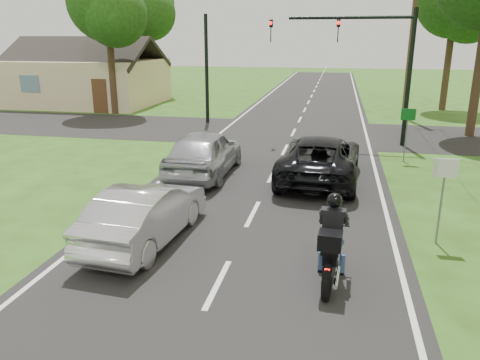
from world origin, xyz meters
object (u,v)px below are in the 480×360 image
motorcycle_rider (331,248)px  silver_sedan (146,214)px  dark_suv (320,158)px  sign_white (444,180)px  sign_green (408,122)px  silver_suv (204,152)px  traffic_signal (368,52)px  utility_pole_far (412,32)px

motorcycle_rider → silver_sedan: (-4.42, 1.09, -0.03)m
dark_suv → silver_sedan: bearing=60.2°
sign_white → sign_green: 8.00m
sign_white → sign_green: bearing=88.6°
silver_suv → traffic_signal: (5.74, 6.50, 3.29)m
silver_sedan → sign_white: size_ratio=2.03×
traffic_signal → sign_white: bearing=-83.0°
motorcycle_rider → traffic_signal: traffic_signal is taller
dark_suv → traffic_signal: 7.25m
silver_sedan → sign_white: sign_white is taller
motorcycle_rider → traffic_signal: size_ratio=0.35×
dark_suv → sign_green: sign_green is taller
motorcycle_rider → sign_green: sign_green is taller
motorcycle_rider → silver_suv: size_ratio=0.45×
silver_suv → silver_sedan: bearing=92.2°
motorcycle_rider → silver_suv: motorcycle_rider is taller
motorcycle_rider → silver_sedan: 4.55m
silver_suv → dark_suv: bearing=-175.8°
traffic_signal → utility_pole_far: size_ratio=0.64×
silver_sedan → silver_suv: bearing=-83.8°
motorcycle_rider → utility_pole_far: utility_pole_far is taller
dark_suv → sign_green: 4.60m
motorcycle_rider → sign_white: 3.55m
motorcycle_rider → traffic_signal: (1.13, 13.41, 3.39)m
motorcycle_rider → dark_suv: (-0.52, 7.19, 0.03)m
motorcycle_rider → utility_pole_far: 22.20m
sign_green → dark_suv: bearing=-135.0°
silver_sedan → traffic_signal: size_ratio=0.68×
traffic_signal → sign_green: bearing=-62.6°
dark_suv → sign_green: size_ratio=2.61×
utility_pole_far → dark_suv: bearing=-107.6°
sign_green → motorcycle_rider: bearing=-104.5°
silver_suv → utility_pole_far: utility_pole_far is taller
utility_pole_far → sign_green: bearing=-96.7°
sign_white → motorcycle_rider: bearing=-136.2°
silver_suv → sign_green: size_ratio=2.30×
dark_suv → sign_white: bearing=124.9°
dark_suv → sign_white: sign_white is taller
traffic_signal → sign_green: traffic_signal is taller
silver_sedan → silver_suv: size_ratio=0.88×
motorcycle_rider → dark_suv: size_ratio=0.40×
silver_suv → sign_green: sign_green is taller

